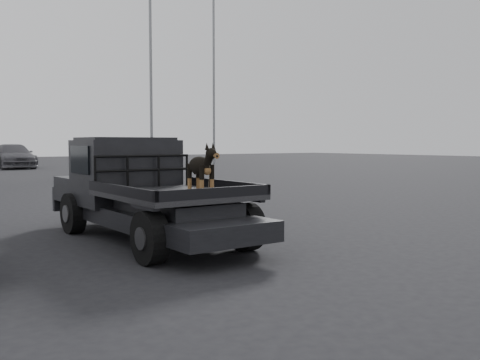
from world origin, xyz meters
TOP-DOWN VIEW (x-y plane):
  - ground at (0.00, 0.00)m, footprint 120.00×120.00m
  - flatbed_ute at (-0.01, 1.47)m, footprint 2.00×5.40m
  - ute_cab at (-0.01, 2.42)m, footprint 1.72×1.30m
  - headache_rack at (-0.01, 1.67)m, footprint 1.80×0.08m
  - dog at (0.17, 0.06)m, footprint 0.32×0.60m
  - distant_car_b at (4.54, 31.02)m, footprint 2.49×5.62m
  - floodlight_mid at (11.55, 24.53)m, footprint 1.08×0.28m
  - floodlight_far at (19.19, 28.86)m, footprint 1.08×0.28m

SIDE VIEW (x-z plane):
  - ground at x=0.00m, z-range 0.00..0.00m
  - flatbed_ute at x=-0.01m, z-range 0.00..0.92m
  - distant_car_b at x=4.54m, z-range 0.00..1.60m
  - headache_rack at x=-0.01m, z-range 0.92..1.47m
  - dog at x=0.17m, z-range 0.92..1.66m
  - ute_cab at x=-0.01m, z-range 0.92..1.80m
  - floodlight_mid at x=11.55m, z-range 0.60..13.93m
  - floodlight_far at x=19.19m, z-range 0.61..16.60m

